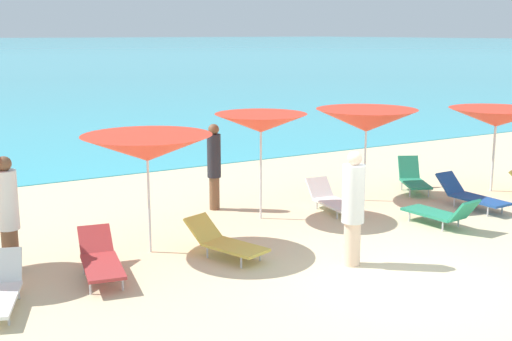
{
  "coord_description": "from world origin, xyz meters",
  "views": [
    {
      "loc": [
        -6.89,
        -7.28,
        3.81
      ],
      "look_at": [
        -0.55,
        3.47,
        1.2
      ],
      "focal_mm": 46.55,
      "sensor_mm": 36.0,
      "label": 1
    }
  ],
  "objects": [
    {
      "name": "ground_plane",
      "position": [
        0.0,
        10.0,
        -0.15
      ],
      "size": [
        50.0,
        100.0,
        0.3
      ],
      "primitive_type": "cube",
      "color": "beige"
    },
    {
      "name": "lounge_chair_4",
      "position": [
        -1.81,
        2.41,
        0.28
      ],
      "size": [
        1.03,
        1.65,
        0.62
      ],
      "rotation": [
        0.0,
        0.0,
        0.34
      ],
      "color": "#D8BF4C",
      "rests_on": "ground_plane"
    },
    {
      "name": "umbrella_2",
      "position": [
        -0.03,
        4.16,
        2.0
      ],
      "size": [
        1.94,
        1.94,
        2.19
      ],
      "color": "silver",
      "rests_on": "ground_plane"
    },
    {
      "name": "umbrella_4",
      "position": [
        6.07,
        3.39,
        1.8
      ],
      "size": [
        2.33,
        2.33,
        2.02
      ],
      "color": "silver",
      "rests_on": "ground_plane"
    },
    {
      "name": "lounge_chair_5",
      "position": [
        -3.95,
        2.55,
        0.31
      ],
      "size": [
        0.85,
        1.82,
        0.63
      ],
      "rotation": [
        0.0,
        0.0,
        -0.18
      ],
      "color": "#A53333",
      "rests_on": "ground_plane"
    },
    {
      "name": "umbrella_3",
      "position": [
        2.79,
        4.24,
        1.86
      ],
      "size": [
        2.53,
        2.53,
        2.12
      ],
      "color": "silver",
      "rests_on": "ground_plane"
    },
    {
      "name": "umbrella_1",
      "position": [
        -2.82,
        3.29,
        1.87
      ],
      "size": [
        2.25,
        2.25,
        2.09
      ],
      "color": "silver",
      "rests_on": "ground_plane"
    },
    {
      "name": "lounge_chair_3",
      "position": [
        4.38,
        4.31,
        0.33
      ],
      "size": [
        1.08,
        1.42,
        0.79
      ],
      "rotation": [
        0.0,
        0.0,
        -0.48
      ],
      "color": "#268C66",
      "rests_on": "ground_plane"
    },
    {
      "name": "lounge_chair_2",
      "position": [
        2.77,
        1.83,
        0.29
      ],
      "size": [
        0.71,
        1.58,
        0.67
      ],
      "rotation": [
        0.0,
        0.0,
        3.24
      ],
      "color": "#268C66",
      "rests_on": "ground_plane"
    },
    {
      "name": "beachgoer_0",
      "position": [
        -0.53,
        5.29,
        1.02
      ],
      "size": [
        0.3,
        0.3,
        1.89
      ],
      "rotation": [
        0.0,
        0.0,
        3.65
      ],
      "color": "brown",
      "rests_on": "ground_plane"
    },
    {
      "name": "beachgoer_2",
      "position": [
        -5.13,
        3.47,
        1.02
      ],
      "size": [
        0.35,
        0.35,
        1.91
      ],
      "rotation": [
        0.0,
        0.0,
        4.99
      ],
      "color": "brown",
      "rests_on": "ground_plane"
    },
    {
      "name": "lounge_chair_7",
      "position": [
        1.62,
        3.9,
        0.25
      ],
      "size": [
        0.72,
        1.65,
        0.6
      ],
      "rotation": [
        0.0,
        0.0,
        -0.11
      ],
      "color": "white",
      "rests_on": "ground_plane"
    },
    {
      "name": "lounge_chair_6",
      "position": [
        4.37,
        2.52,
        0.3
      ],
      "size": [
        0.6,
        1.73,
        0.68
      ],
      "rotation": [
        0.0,
        0.0,
        0.04
      ],
      "color": "#1E478C",
      "rests_on": "ground_plane"
    },
    {
      "name": "beachgoer_1",
      "position": [
        -0.17,
        0.97,
        1.02
      ],
      "size": [
        0.37,
        0.37,
        1.93
      ],
      "rotation": [
        0.0,
        0.0,
        1.02
      ],
      "color": "beige",
      "rests_on": "ground_plane"
    }
  ]
}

